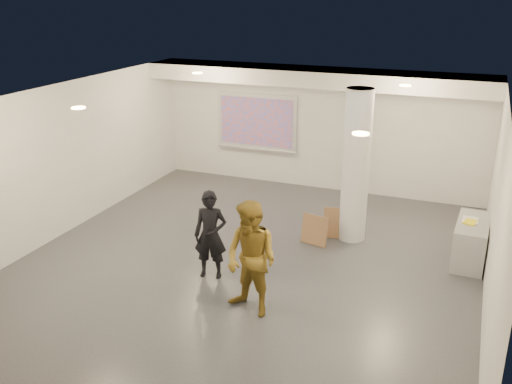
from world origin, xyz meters
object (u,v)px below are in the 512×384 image
at_px(column, 356,166).
at_px(woman, 210,235).
at_px(projection_screen, 257,122).
at_px(man, 251,259).
at_px(credenza, 471,242).

xyz_separation_m(column, woman, (-1.91, -2.46, -0.73)).
distance_m(column, projection_screen, 4.08).
xyz_separation_m(projection_screen, man, (2.27, -5.93, -0.62)).
bearing_deg(column, credenza, -5.04).
relative_size(credenza, man, 0.73).
xyz_separation_m(credenza, man, (-3.05, -3.08, 0.52)).
bearing_deg(woman, man, -49.98).
xyz_separation_m(projection_screen, credenza, (5.32, -2.85, -1.14)).
relative_size(projection_screen, woman, 1.36).
height_order(projection_screen, woman, projection_screen).
bearing_deg(woman, column, 39.24).
height_order(credenza, man, man).
height_order(projection_screen, credenza, projection_screen).
height_order(column, projection_screen, column).
relative_size(column, projection_screen, 1.43).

